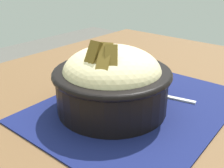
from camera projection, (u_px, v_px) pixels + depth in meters
table at (119, 140)px, 0.53m from camera, size 1.15×0.84×0.73m
placemat at (136, 106)px, 0.51m from camera, size 0.41×0.32×0.00m
bowl at (112, 80)px, 0.48m from camera, size 0.25×0.25×0.14m
fork at (159, 95)px, 0.55m from camera, size 0.04×0.14×0.00m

